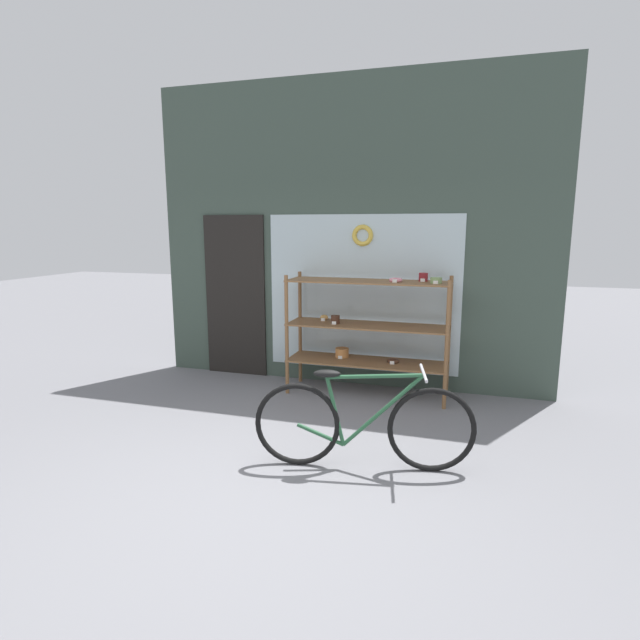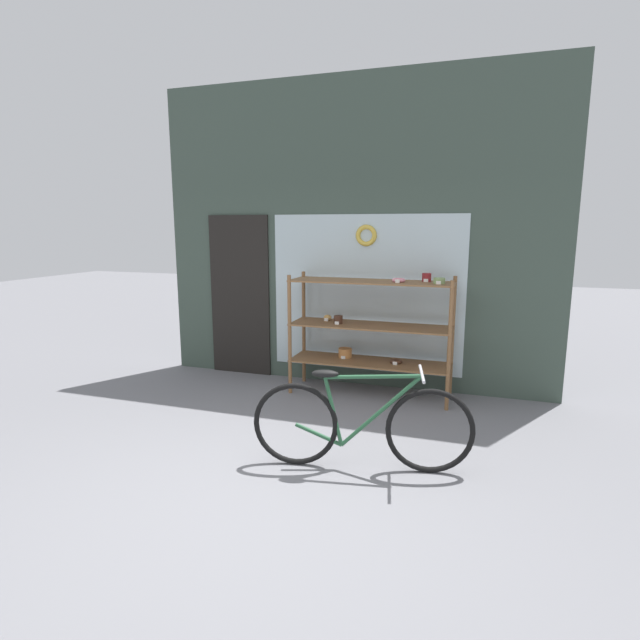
{
  "view_description": "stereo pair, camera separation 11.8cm",
  "coord_description": "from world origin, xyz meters",
  "views": [
    {
      "loc": [
        1.45,
        -3.13,
        1.95
      ],
      "look_at": [
        0.17,
        1.11,
        1.12
      ],
      "focal_mm": 28.0,
      "sensor_mm": 36.0,
      "label": 1
    },
    {
      "loc": [
        1.56,
        -3.09,
        1.95
      ],
      "look_at": [
        0.17,
        1.11,
        1.12
      ],
      "focal_mm": 28.0,
      "sensor_mm": 36.0,
      "label": 2
    }
  ],
  "objects": [
    {
      "name": "ground_plane",
      "position": [
        0.0,
        0.0,
        0.0
      ],
      "size": [
        30.0,
        30.0,
        0.0
      ],
      "primitive_type": "plane",
      "color": "slate"
    },
    {
      "name": "storefront_facade",
      "position": [
        -0.04,
        2.84,
        1.79
      ],
      "size": [
        4.94,
        0.13,
        3.7
      ],
      "color": "#3D4C42",
      "rests_on": "ground_plane"
    },
    {
      "name": "bicycle",
      "position": [
        0.68,
        0.62,
        0.38
      ],
      "size": [
        1.77,
        0.5,
        0.84
      ],
      "rotation": [
        0.0,
        0.0,
        0.19
      ],
      "color": "black",
      "rests_on": "ground_plane"
    },
    {
      "name": "display_case",
      "position": [
        0.35,
        2.45,
        0.83
      ],
      "size": [
        1.86,
        0.52,
        1.44
      ],
      "color": "brown",
      "rests_on": "ground_plane"
    }
  ]
}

